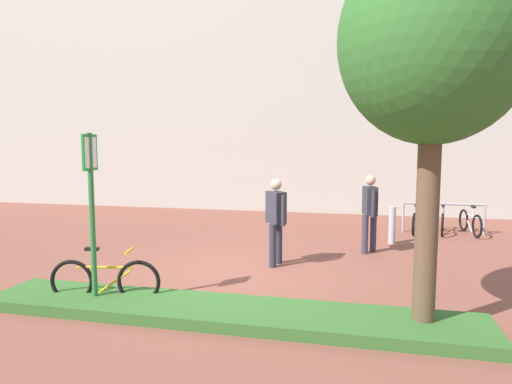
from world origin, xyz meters
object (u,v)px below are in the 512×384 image
at_px(tree_sidewalk, 434,42).
at_px(parking_sign_post, 91,195).
at_px(bike_at_sign, 105,280).
at_px(person_suited_navy, 370,209).
at_px(person_suited_dark, 276,216).
at_px(bike_rack_cluster, 443,221).
at_px(bollard_steel, 392,225).

height_order(tree_sidewalk, parking_sign_post, tree_sidewalk).
relative_size(bike_at_sign, person_suited_navy, 0.96).
height_order(parking_sign_post, person_suited_dark, parking_sign_post).
xyz_separation_m(bike_rack_cluster, person_suited_navy, (-1.97, -2.68, 0.63)).
bearing_deg(person_suited_dark, person_suited_navy, 39.27).
xyz_separation_m(parking_sign_post, bike_rack_cluster, (5.97, 7.02, -1.32)).
bearing_deg(bollard_steel, person_suited_navy, -117.41).
bearing_deg(person_suited_dark, bollard_steel, 47.13).
relative_size(bike_rack_cluster, person_suited_dark, 1.23).
bearing_deg(person_suited_dark, bike_rack_cluster, 47.74).
bearing_deg(tree_sidewalk, bollard_steel, 90.58).
xyz_separation_m(parking_sign_post, person_suited_dark, (2.19, 2.85, -0.68)).
height_order(tree_sidewalk, person_suited_dark, tree_sidewalk).
bearing_deg(person_suited_dark, parking_sign_post, -127.45).
xyz_separation_m(tree_sidewalk, bike_at_sign, (-4.54, 0.03, -3.26)).
bearing_deg(parking_sign_post, person_suited_navy, 47.31).
relative_size(parking_sign_post, bollard_steel, 2.84).
distance_m(bike_at_sign, person_suited_navy, 5.77).
bearing_deg(bollard_steel, bike_rack_cluster, 48.72).
bearing_deg(person_suited_navy, bike_at_sign, -133.30).
bearing_deg(bollard_steel, bike_at_sign, -130.56).
height_order(parking_sign_post, person_suited_navy, parking_sign_post).
height_order(person_suited_navy, person_suited_dark, same).
xyz_separation_m(tree_sidewalk, bollard_steel, (-0.05, 5.27, -3.16)).
distance_m(bike_rack_cluster, bollard_steel, 2.15).
relative_size(tree_sidewalk, person_suited_navy, 2.86).
height_order(bike_at_sign, person_suited_dark, person_suited_dark).
relative_size(bike_at_sign, bike_rack_cluster, 0.79).
bearing_deg(person_suited_navy, tree_sidewalk, -81.79).
distance_m(bike_rack_cluster, person_suited_dark, 5.67).
bearing_deg(person_suited_navy, person_suited_dark, -140.73).
relative_size(parking_sign_post, person_suited_dark, 1.48).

